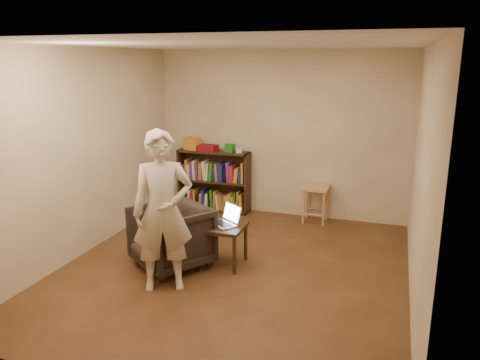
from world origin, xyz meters
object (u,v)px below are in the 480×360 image
(laptop, at_px, (226,220))
(bookshelf, at_px, (214,184))
(stool, at_px, (316,193))
(armchair, at_px, (171,237))
(side_table, at_px, (223,232))
(person, at_px, (163,212))

(laptop, bearing_deg, bookshelf, 150.53)
(stool, bearing_deg, armchair, -122.46)
(bookshelf, height_order, side_table, bookshelf)
(bookshelf, relative_size, armchair, 1.45)
(bookshelf, xyz_separation_m, person, (0.51, -2.74, 0.44))
(side_table, xyz_separation_m, laptop, (0.02, 0.06, 0.14))
(armchair, xyz_separation_m, side_table, (0.58, 0.24, 0.04))
(side_table, xyz_separation_m, person, (-0.40, -0.76, 0.46))
(stool, bearing_deg, side_table, -112.37)
(armchair, relative_size, person, 0.47)
(armchair, relative_size, laptop, 1.91)
(laptop, bearing_deg, armchair, -118.24)
(side_table, relative_size, laptop, 1.16)
(bookshelf, bearing_deg, stool, -2.16)
(laptop, bearing_deg, stool, 102.26)
(laptop, xyz_separation_m, person, (-0.42, -0.82, 0.32))
(armchair, xyz_separation_m, laptop, (0.60, 0.30, 0.18))
(laptop, bearing_deg, side_table, -68.76)
(stool, height_order, person, person)
(side_table, bearing_deg, armchair, -157.63)
(armchair, distance_m, laptop, 0.70)
(bookshelf, height_order, person, person)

